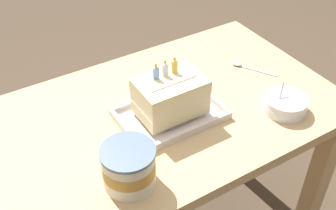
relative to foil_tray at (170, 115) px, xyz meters
name	(u,v)px	position (x,y,z in m)	size (l,w,h in m)	color
dining_table	(166,136)	(0.01, 0.04, -0.12)	(1.06, 0.66, 0.69)	tan
foil_tray	(170,115)	(0.00, 0.00, 0.00)	(0.30, 0.20, 0.02)	silver
birthday_cake	(170,96)	(0.00, 0.00, 0.07)	(0.19, 0.13, 0.16)	beige
bowl_stack	(285,104)	(0.31, -0.15, 0.02)	(0.13, 0.13, 0.09)	white
ice_cream_tub	(129,167)	(-0.22, -0.16, 0.05)	(0.14, 0.14, 0.11)	silver
serving_spoon_near_tray	(243,66)	(0.35, 0.09, 0.00)	(0.10, 0.15, 0.01)	silver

